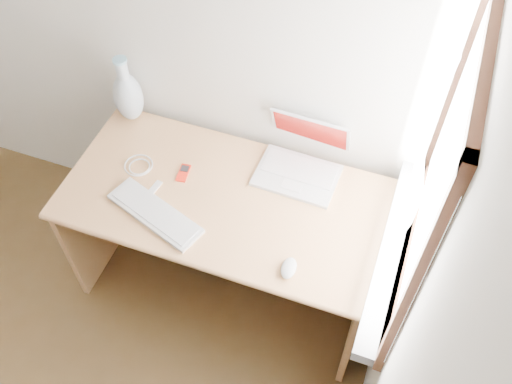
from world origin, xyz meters
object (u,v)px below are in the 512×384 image
(laptop, at_px, (301,161))
(vase, at_px, (128,95))
(desk, at_px, (233,211))
(external_keyboard, at_px, (155,213))

(laptop, height_order, vase, vase)
(desk, relative_size, external_keyboard, 3.00)
(laptop, distance_m, external_keyboard, 0.67)
(vase, bearing_deg, desk, -19.99)
(laptop, distance_m, vase, 0.87)
(desk, bearing_deg, vase, 160.01)
(desk, relative_size, vase, 3.97)
(desk, height_order, external_keyboard, external_keyboard)
(laptop, bearing_deg, external_keyboard, -136.19)
(desk, xyz_separation_m, external_keyboard, (-0.24, -0.27, 0.22))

